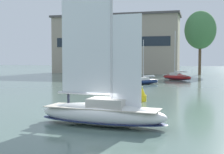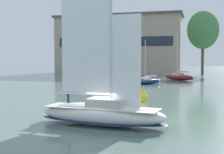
% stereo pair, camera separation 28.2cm
% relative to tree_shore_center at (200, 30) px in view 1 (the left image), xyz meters
% --- Properties ---
extents(ground_plane, '(400.00, 400.00, 0.00)m').
position_rel_tree_shore_center_xyz_m(ground_plane, '(-7.63, -79.96, -14.07)').
color(ground_plane, slate).
extents(waterfront_building, '(45.00, 13.88, 20.27)m').
position_rel_tree_shore_center_xyz_m(waterfront_building, '(-28.79, 4.97, -3.90)').
color(waterfront_building, tan).
rests_on(waterfront_building, ground).
extents(tree_shore_center, '(9.77, 9.77, 20.10)m').
position_rel_tree_shore_center_xyz_m(tree_shore_center, '(0.00, 0.00, 0.00)').
color(tree_shore_center, brown).
rests_on(tree_shore_center, ground).
extents(sailboat_main, '(10.45, 3.80, 14.05)m').
position_rel_tree_shore_center_xyz_m(sailboat_main, '(-7.61, -79.96, -12.97)').
color(sailboat_main, white).
rests_on(sailboat_main, ground).
extents(sailboat_moored_near_marina, '(5.80, 5.86, 8.88)m').
position_rel_tree_shore_center_xyz_m(sailboat_moored_near_marina, '(-10.73, -40.62, -13.47)').
color(sailboat_moored_near_marina, navy).
rests_on(sailboat_moored_near_marina, ground).
extents(sailboat_moored_outer_mooring, '(8.17, 7.14, 11.72)m').
position_rel_tree_shore_center_xyz_m(sailboat_moored_outer_mooring, '(-5.38, -27.15, -13.28)').
color(sailboat_moored_outer_mooring, maroon).
rests_on(sailboat_moored_outer_mooring, ground).
extents(channel_buoy, '(1.00, 1.00, 1.83)m').
position_rel_tree_shore_center_xyz_m(channel_buoy, '(-6.96, -65.70, -13.35)').
color(channel_buoy, yellow).
rests_on(channel_buoy, ground).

